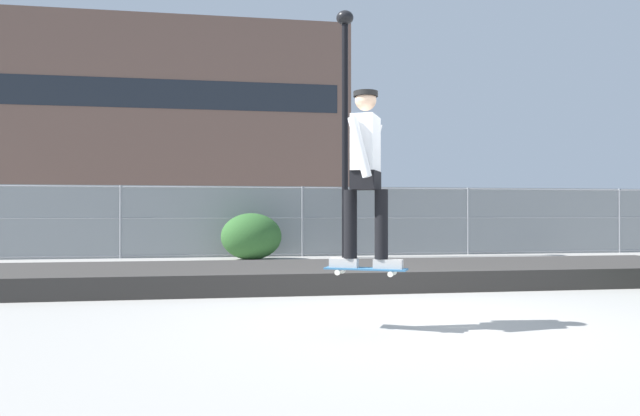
% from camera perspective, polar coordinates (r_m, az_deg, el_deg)
% --- Properties ---
extents(ground_plane, '(120.00, 120.00, 0.00)m').
position_cam_1_polar(ground_plane, '(6.09, 9.09, -11.32)').
color(ground_plane, gray).
extents(gravel_berm, '(12.16, 2.49, 0.31)m').
position_cam_1_polar(gravel_berm, '(9.23, 2.75, -6.66)').
color(gravel_berm, '#33302D').
rests_on(gravel_berm, ground_plane).
extents(skateboard, '(0.81, 0.54, 0.07)m').
position_cam_1_polar(skateboard, '(5.58, 4.61, -6.14)').
color(skateboard, '#2D608C').
extents(skater, '(0.69, 0.62, 1.74)m').
position_cam_1_polar(skater, '(5.57, 4.60, 4.18)').
color(skater, '#B2ADA8').
rests_on(skater, skateboard).
extents(chain_fence, '(27.83, 0.06, 1.85)m').
position_cam_1_polar(chain_fence, '(15.07, -1.78, -1.31)').
color(chain_fence, gray).
rests_on(chain_fence, ground_plane).
extents(street_lamp, '(0.44, 0.44, 6.33)m').
position_cam_1_polar(street_lamp, '(14.79, 2.51, 10.52)').
color(street_lamp, black).
rests_on(street_lamp, ground_plane).
extents(parked_car_near, '(4.50, 2.14, 1.66)m').
position_cam_1_polar(parked_car_near, '(17.53, -18.87, -1.48)').
color(parked_car_near, black).
rests_on(parked_car_near, ground_plane).
extents(parked_car_mid, '(4.45, 2.04, 1.66)m').
position_cam_1_polar(parked_car_mid, '(17.84, 0.95, -1.49)').
color(parked_car_mid, '#474C54').
rests_on(parked_car_mid, ground_plane).
extents(library_building, '(31.72, 11.33, 18.23)m').
position_cam_1_polar(library_building, '(56.24, -14.28, 7.65)').
color(library_building, brown).
rests_on(library_building, ground_plane).
extents(shrub_left, '(1.48, 1.21, 1.14)m').
position_cam_1_polar(shrub_left, '(14.01, -6.89, -2.85)').
color(shrub_left, '#2D5B28').
rests_on(shrub_left, ground_plane).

